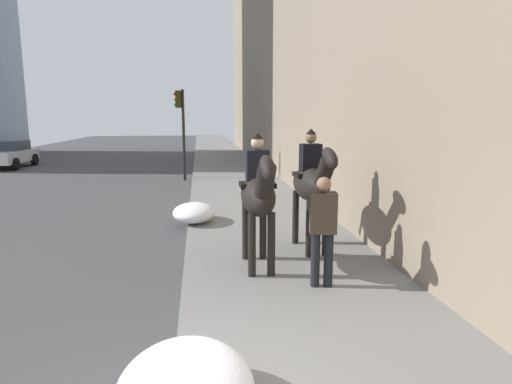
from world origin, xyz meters
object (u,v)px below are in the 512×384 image
(mounted_horse_far, at_px, (312,183))
(pedestrian_greeting, at_px, (323,225))
(traffic_light_near_curb, at_px, (181,120))
(car_mid_lane, at_px, (8,154))
(mounted_horse_near, at_px, (258,194))

(mounted_horse_far, height_order, pedestrian_greeting, mounted_horse_far)
(pedestrian_greeting, height_order, traffic_light_near_curb, traffic_light_near_curb)
(car_mid_lane, relative_size, traffic_light_near_curb, 1.04)
(pedestrian_greeting, height_order, car_mid_lane, pedestrian_greeting)
(mounted_horse_far, xyz_separation_m, traffic_light_near_curb, (10.75, 2.84, 1.10))
(mounted_horse_near, xyz_separation_m, mounted_horse_far, (0.88, -1.15, 0.04))
(car_mid_lane, bearing_deg, mounted_horse_far, 38.22)
(mounted_horse_far, height_order, car_mid_lane, mounted_horse_far)
(mounted_horse_near, distance_m, pedestrian_greeting, 1.31)
(mounted_horse_far, relative_size, car_mid_lane, 0.60)
(car_mid_lane, bearing_deg, traffic_light_near_curb, 59.72)
(mounted_horse_near, height_order, traffic_light_near_curb, traffic_light_near_curb)
(mounted_horse_near, relative_size, traffic_light_near_curb, 0.61)
(mounted_horse_far, bearing_deg, car_mid_lane, -147.54)
(mounted_horse_near, xyz_separation_m, car_mid_lane, (17.54, 11.05, -0.68))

